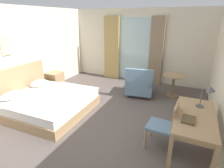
{
  "coord_description": "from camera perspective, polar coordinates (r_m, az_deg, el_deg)",
  "views": [
    {
      "loc": [
        1.9,
        -3.12,
        2.27
      ],
      "look_at": [
        0.25,
        0.47,
        0.8
      ],
      "focal_mm": 28.69,
      "sensor_mm": 36.0,
      "label": 1
    }
  ],
  "objects": [
    {
      "name": "bed",
      "position": [
        4.91,
        -20.33,
        -5.24
      ],
      "size": [
        2.08,
        1.96,
        1.06
      ],
      "color": "tan",
      "rests_on": "ground"
    },
    {
      "name": "armchair_by_window",
      "position": [
        5.5,
        8.83,
        -0.31
      ],
      "size": [
        0.89,
        0.89,
        0.91
      ],
      "color": "slate",
      "rests_on": "ground"
    },
    {
      "name": "ground",
      "position": [
        4.33,
        -5.79,
        -12.12
      ],
      "size": [
        5.63,
        7.14,
        0.1
      ],
      "primitive_type": "cube",
      "color": "#564C47"
    },
    {
      "name": "writing_desk",
      "position": [
        3.37,
        24.84,
        -10.22
      ],
      "size": [
        0.64,
        1.39,
        0.75
      ],
      "color": "tan",
      "rests_on": "ground"
    },
    {
      "name": "wall_left",
      "position": [
        5.52,
        -30.12,
        7.51
      ],
      "size": [
        0.12,
        6.74,
        2.59
      ],
      "primitive_type": "cube",
      "color": "beige",
      "rests_on": "ground"
    },
    {
      "name": "wall_back",
      "position": [
        6.77,
        8.27,
        11.92
      ],
      "size": [
        5.23,
        0.12,
        2.59
      ],
      "primitive_type": "cube",
      "color": "beige",
      "rests_on": "ground"
    },
    {
      "name": "closed_book",
      "position": [
        3.11,
        23.21,
        -10.36
      ],
      "size": [
        0.21,
        0.28,
        0.03
      ],
      "primitive_type": "cube",
      "rotation": [
        0.0,
        0.0,
        -0.06
      ],
      "color": "brown",
      "rests_on": "writing_desk"
    },
    {
      "name": "curtain_panel_left",
      "position": [
        6.97,
        -0.1,
        11.29
      ],
      "size": [
        0.59,
        0.1,
        2.33
      ],
      "primitive_type": "cube",
      "color": "tan",
      "rests_on": "ground"
    },
    {
      "name": "round_cafe_table",
      "position": [
        5.65,
        19.04,
        1.05
      ],
      "size": [
        0.65,
        0.65,
        0.68
      ],
      "color": "tan",
      "rests_on": "ground"
    },
    {
      "name": "nightstand",
      "position": [
        6.37,
        -17.86,
        1.15
      ],
      "size": [
        0.51,
        0.47,
        0.55
      ],
      "color": "tan",
      "rests_on": "ground"
    },
    {
      "name": "curtain_panel_right",
      "position": [
        6.45,
        13.85,
        9.98
      ],
      "size": [
        0.46,
        0.1,
        2.33
      ],
      "primitive_type": "cube",
      "color": "#897056",
      "rests_on": "ground"
    },
    {
      "name": "desk_lamp",
      "position": [
        3.54,
        28.39,
        -1.89
      ],
      "size": [
        0.27,
        0.16,
        0.44
      ],
      "color": "#4C4C51",
      "rests_on": "writing_desk"
    },
    {
      "name": "desk_chair",
      "position": [
        3.41,
        16.91,
        -11.95
      ],
      "size": [
        0.5,
        0.47,
        0.91
      ],
      "color": "slate",
      "rests_on": "ground"
    },
    {
      "name": "framed_picture",
      "position": [
        5.38,
        -30.75,
        10.56
      ],
      "size": [
        0.03,
        0.29,
        0.49
      ],
      "color": "beige"
    },
    {
      "name": "balcony_glass_door",
      "position": [
        6.76,
        6.88,
        10.64
      ],
      "size": [
        1.25,
        0.02,
        2.28
      ],
      "primitive_type": "cube",
      "color": "silver",
      "rests_on": "ground"
    }
  ]
}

